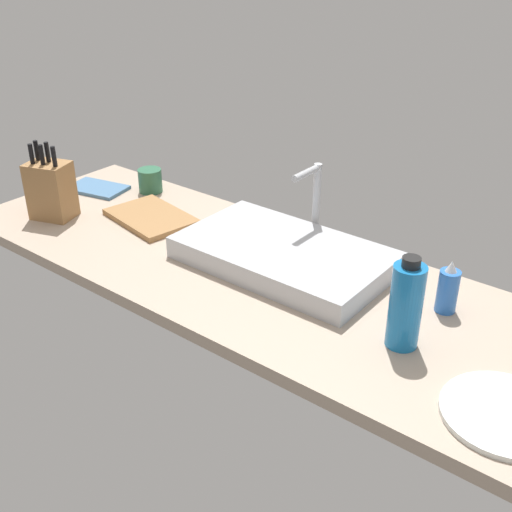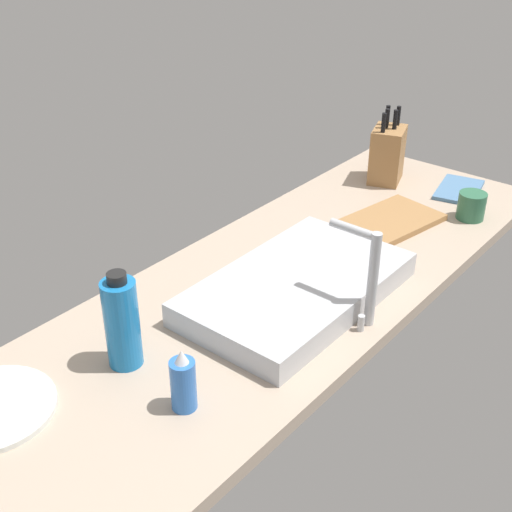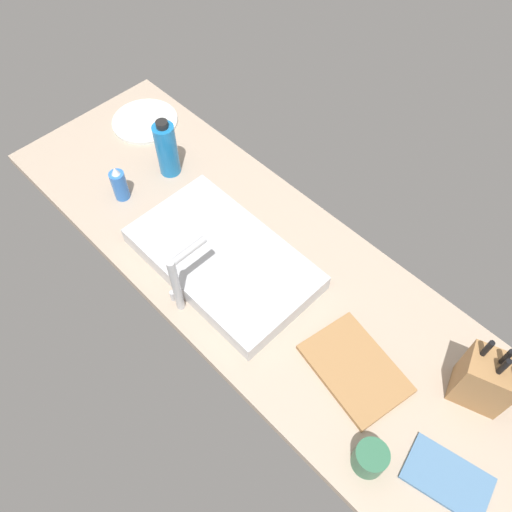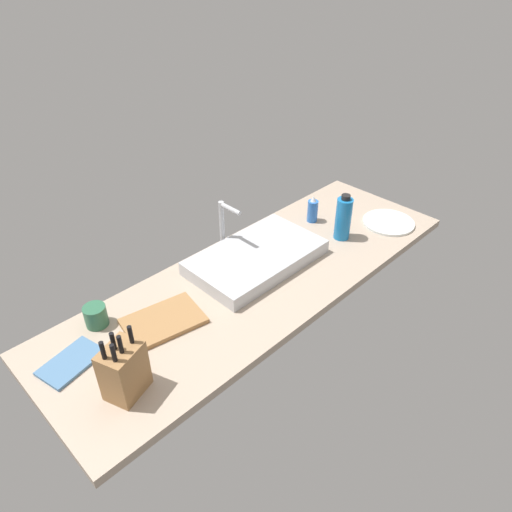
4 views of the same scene
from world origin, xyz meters
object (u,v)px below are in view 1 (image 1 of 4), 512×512
(water_bottle, at_px, (406,305))
(faucet, at_px, (315,197))
(soap_bottle, at_px, (448,289))
(dinner_plate, at_px, (505,414))
(ceramic_cup, at_px, (150,181))
(cutting_board, at_px, (151,217))
(dish_towel, at_px, (97,188))
(sink_basin, at_px, (284,255))
(knife_block, at_px, (51,189))

(water_bottle, bearing_deg, faucet, 145.21)
(soap_bottle, distance_m, dinner_plate, 0.38)
(water_bottle, bearing_deg, ceramic_cup, 165.97)
(cutting_board, distance_m, dish_towel, 0.34)
(ceramic_cup, bearing_deg, sink_basin, -11.75)
(sink_basin, bearing_deg, water_bottle, -17.57)
(dish_towel, bearing_deg, faucet, 9.89)
(water_bottle, relative_size, dinner_plate, 0.89)
(soap_bottle, height_order, ceramic_cup, soap_bottle)
(sink_basin, distance_m, cutting_board, 0.51)
(soap_bottle, bearing_deg, faucet, 165.83)
(sink_basin, bearing_deg, knife_block, -165.53)
(sink_basin, height_order, cutting_board, sink_basin)
(faucet, bearing_deg, dish_towel, -170.11)
(knife_block, relative_size, water_bottle, 1.10)
(dinner_plate, bearing_deg, cutting_board, 170.45)
(knife_block, distance_m, soap_bottle, 1.24)
(water_bottle, xyz_separation_m, dinner_plate, (0.27, -0.09, -0.10))
(cutting_board, bearing_deg, ceramic_cup, 136.83)
(faucet, bearing_deg, water_bottle, -34.79)
(sink_basin, distance_m, ceramic_cup, 0.70)
(soap_bottle, bearing_deg, water_bottle, -95.92)
(cutting_board, height_order, dish_towel, cutting_board)
(faucet, relative_size, knife_block, 0.97)
(cutting_board, distance_m, soap_bottle, 0.96)
(faucet, height_order, dinner_plate, faucet)
(water_bottle, bearing_deg, sink_basin, 162.43)
(dinner_plate, xyz_separation_m, dish_towel, (-1.54, 0.26, 0.00))
(water_bottle, bearing_deg, cutting_board, 173.13)
(cutting_board, height_order, dinner_plate, cutting_board)
(faucet, xyz_separation_m, soap_bottle, (0.47, -0.12, -0.08))
(sink_basin, relative_size, cutting_board, 2.05)
(faucet, distance_m, dish_towel, 0.84)
(knife_block, bearing_deg, water_bottle, -16.48)
(ceramic_cup, bearing_deg, faucet, 2.98)
(sink_basin, height_order, dish_towel, sink_basin)
(dish_towel, xyz_separation_m, ceramic_cup, (0.16, 0.11, 0.03))
(water_bottle, distance_m, dish_towel, 1.29)
(faucet, distance_m, dinner_plate, 0.83)
(sink_basin, xyz_separation_m, dish_towel, (-0.84, 0.03, -0.02))
(sink_basin, distance_m, water_bottle, 0.45)
(soap_bottle, relative_size, dish_towel, 0.68)
(sink_basin, height_order, soap_bottle, soap_bottle)
(knife_block, relative_size, soap_bottle, 1.77)
(knife_block, xyz_separation_m, dinner_plate, (1.46, -0.03, -0.09))
(water_bottle, height_order, dish_towel, water_bottle)
(faucet, bearing_deg, soap_bottle, -14.17)
(faucet, relative_size, water_bottle, 1.06)
(faucet, xyz_separation_m, water_bottle, (0.45, -0.31, -0.04))
(soap_bottle, height_order, water_bottle, water_bottle)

